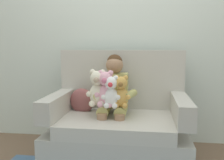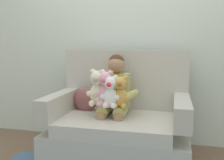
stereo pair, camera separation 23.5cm
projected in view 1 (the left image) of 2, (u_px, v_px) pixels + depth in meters
name	position (u px, v px, depth m)	size (l,w,h in m)	color
ground_plane	(118.00, 160.00, 2.50)	(8.00, 8.00, 0.00)	brown
back_wall	(124.00, 28.00, 2.95)	(6.00, 0.10, 2.60)	silver
armchair	(118.00, 125.00, 2.51)	(1.30, 0.85, 1.06)	#BCB7AD
seated_child	(114.00, 93.00, 2.48)	(0.45, 0.39, 0.82)	tan
plush_pink	(106.00, 90.00, 2.34)	(0.20, 0.16, 0.34)	#EAA8BC
plush_cream	(98.00, 89.00, 2.37)	(0.20, 0.17, 0.34)	silver
plush_honey	(121.00, 92.00, 2.32)	(0.17, 0.14, 0.29)	gold
plush_white	(111.00, 93.00, 2.31)	(0.17, 0.14, 0.29)	white
throw_pillow	(82.00, 101.00, 2.64)	(0.26, 0.12, 0.26)	#8C4C4C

